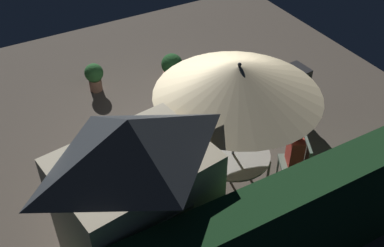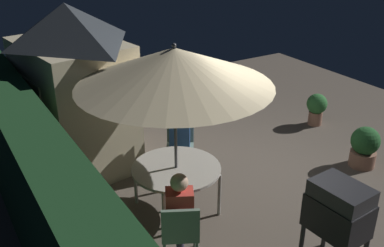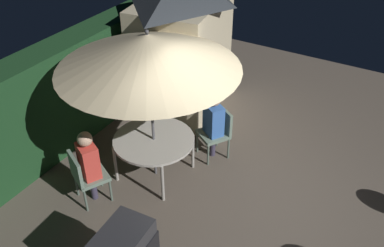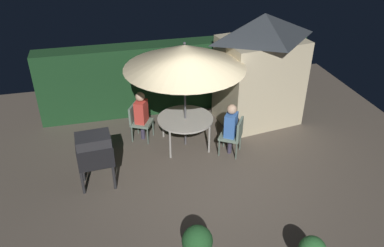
% 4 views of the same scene
% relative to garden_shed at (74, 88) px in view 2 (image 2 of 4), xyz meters
% --- Properties ---
extents(ground_plane, '(11.00, 11.00, 0.00)m').
position_rel_garden_shed_xyz_m(ground_plane, '(-1.92, -2.35, -1.44)').
color(ground_plane, brown).
extents(hedge_backdrop, '(7.18, 0.60, 1.89)m').
position_rel_garden_shed_xyz_m(hedge_backdrop, '(-1.92, 1.15, -0.49)').
color(hedge_backdrop, '#193D1E').
rests_on(hedge_backdrop, ground).
extents(garden_shed, '(2.25, 1.79, 2.82)m').
position_rel_garden_shed_xyz_m(garden_shed, '(0.00, 0.00, 0.00)').
color(garden_shed, '#C6B793').
rests_on(garden_shed, ground).
extents(patio_table, '(1.30, 1.30, 0.72)m').
position_rel_garden_shed_xyz_m(patio_table, '(-2.10, -0.76, -0.77)').
color(patio_table, '#B2ADA3').
rests_on(patio_table, ground).
extents(patio_umbrella, '(2.66, 2.66, 2.55)m').
position_rel_garden_shed_xyz_m(patio_umbrella, '(-2.10, -0.76, 0.80)').
color(patio_umbrella, '#4C4C51').
rests_on(patio_umbrella, ground).
extents(bbq_grill, '(0.73, 0.54, 1.20)m').
position_rel_garden_shed_xyz_m(bbq_grill, '(-4.17, -1.80, -0.59)').
color(bbq_grill, black).
rests_on(bbq_grill, ground).
extents(chair_near_shed, '(0.62, 0.62, 0.90)m').
position_rel_garden_shed_xyz_m(chair_near_shed, '(-3.14, -0.23, -0.92)').
color(chair_near_shed, slate).
rests_on(chair_near_shed, ground).
extents(chair_far_side, '(0.64, 0.64, 0.90)m').
position_rel_garden_shed_xyz_m(chair_far_side, '(-1.11, -1.40, -0.92)').
color(chair_far_side, slate).
rests_on(chair_far_side, ground).
extents(potted_plant_by_shed, '(0.43, 0.43, 0.68)m').
position_rel_garden_shed_xyz_m(potted_plant_by_shed, '(-1.00, -4.78, -1.04)').
color(potted_plant_by_shed, '#936651').
rests_on(potted_plant_by_shed, ground).
extents(potted_plant_by_grill, '(0.50, 0.50, 0.74)m').
position_rel_garden_shed_xyz_m(potted_plant_by_grill, '(-2.69, -4.20, -1.06)').
color(potted_plant_by_grill, '#936651').
rests_on(potted_plant_by_grill, ground).
extents(person_in_red, '(0.37, 0.41, 1.26)m').
position_rel_garden_shed_xyz_m(person_in_red, '(-3.06, -0.27, -0.65)').
color(person_in_red, '#CC3D33').
rests_on(person_in_red, ground).
extents(person_in_blue, '(0.39, 0.42, 1.26)m').
position_rel_garden_shed_xyz_m(person_in_blue, '(-1.18, -1.35, -0.65)').
color(person_in_blue, '#3866B2').
rests_on(person_in_blue, ground).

